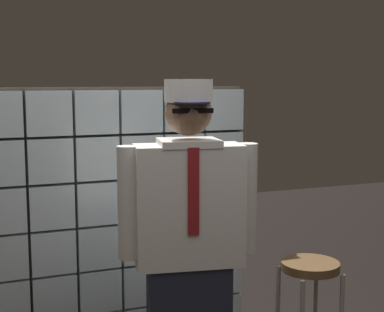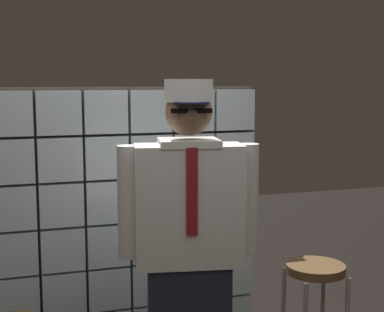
% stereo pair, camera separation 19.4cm
% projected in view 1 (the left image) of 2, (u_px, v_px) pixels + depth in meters
% --- Properties ---
extents(glass_block_wall, '(1.81, 0.10, 1.81)m').
position_uv_depth(glass_block_wall, '(120.00, 223.00, 3.86)').
color(glass_block_wall, silver).
rests_on(glass_block_wall, ground).
extents(standing_person, '(0.74, 0.36, 1.84)m').
position_uv_depth(standing_person, '(189.00, 250.00, 3.00)').
color(standing_person, '#1E2333').
rests_on(standing_person, ground).
extents(bar_stool, '(0.34, 0.34, 0.78)m').
position_uv_depth(bar_stool, '(309.00, 295.00, 3.38)').
color(bar_stool, brown).
rests_on(bar_stool, ground).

